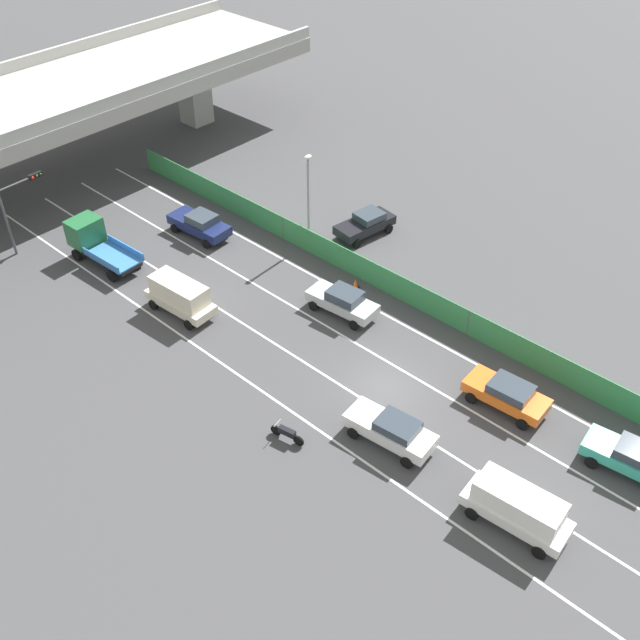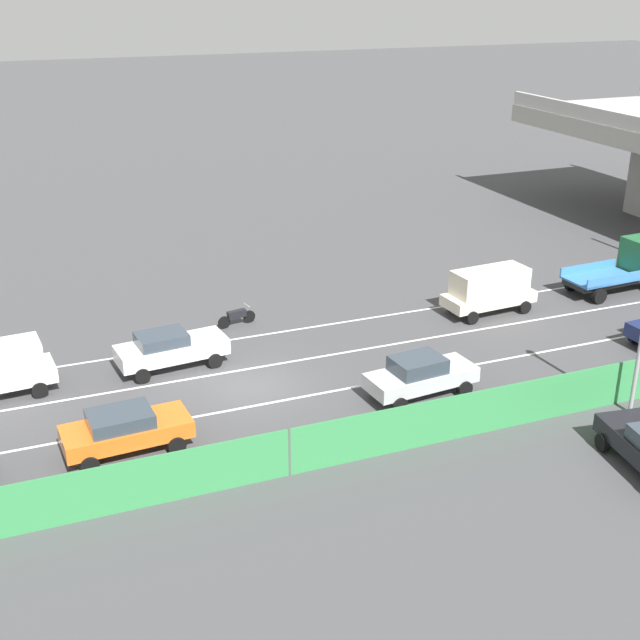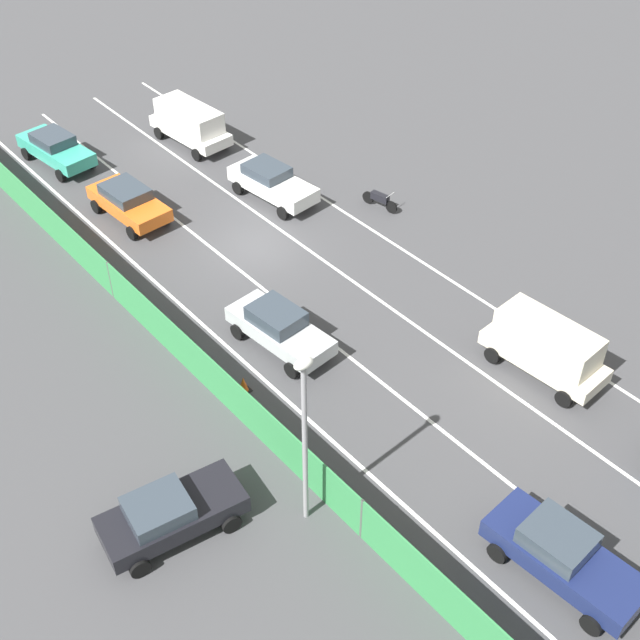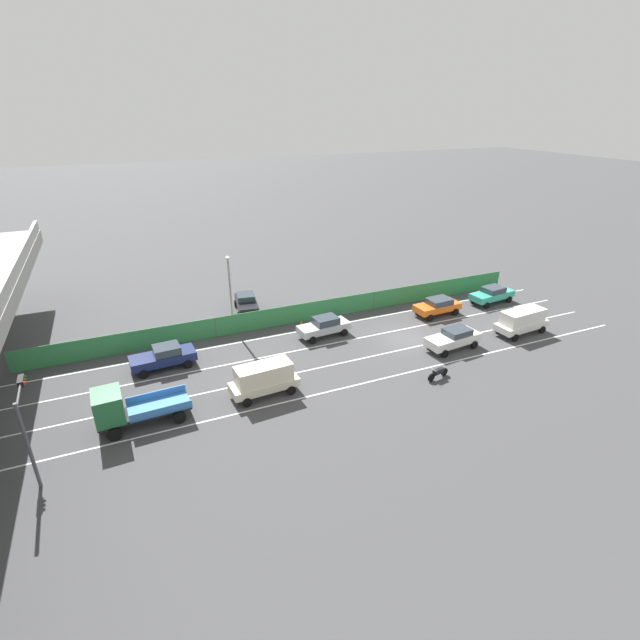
# 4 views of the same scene
# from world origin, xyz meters

# --- Properties ---
(ground_plane) EXTENTS (300.00, 300.00, 0.00)m
(ground_plane) POSITION_xyz_m (0.00, 0.00, 0.00)
(ground_plane) COLOR #424244
(lane_line_left_edge) EXTENTS (0.14, 49.50, 0.01)m
(lane_line_left_edge) POSITION_xyz_m (-4.82, 6.75, 0.00)
(lane_line_left_edge) COLOR silver
(lane_line_left_edge) RESTS_ON ground
(lane_line_mid_left) EXTENTS (0.14, 49.50, 0.01)m
(lane_line_mid_left) POSITION_xyz_m (-1.61, 6.75, 0.00)
(lane_line_mid_left) COLOR silver
(lane_line_mid_left) RESTS_ON ground
(lane_line_mid_right) EXTENTS (0.14, 49.50, 0.01)m
(lane_line_mid_right) POSITION_xyz_m (1.61, 6.75, 0.00)
(lane_line_mid_right) COLOR silver
(lane_line_mid_right) RESTS_ON ground
(lane_line_right_edge) EXTENTS (0.14, 49.50, 0.01)m
(lane_line_right_edge) POSITION_xyz_m (4.82, 6.75, 0.00)
(lane_line_right_edge) COLOR silver
(lane_line_right_edge) RESTS_ON ground
(green_fence) EXTENTS (0.10, 45.60, 1.76)m
(green_fence) POSITION_xyz_m (6.64, 6.75, 0.88)
(green_fence) COLOR #338447
(green_fence) RESTS_ON ground
(car_taxi_orange) EXTENTS (2.26, 4.49, 1.57)m
(car_taxi_orange) POSITION_xyz_m (3.10, -5.60, 0.89)
(car_taxi_orange) COLOR orange
(car_taxi_orange) RESTS_ON ground
(car_sedan_silver) EXTENTS (2.25, 4.58, 1.68)m
(car_sedan_silver) POSITION_xyz_m (3.21, 5.87, 0.91)
(car_sedan_silver) COLOR #B7BABC
(car_sedan_silver) RESTS_ON ground
(car_van_cream) EXTENTS (2.24, 4.71, 2.23)m
(car_van_cream) POSITION_xyz_m (-3.33, 13.18, 1.26)
(car_van_cream) COLOR beige
(car_van_cream) RESTS_ON ground
(car_sedan_navy) EXTENTS (2.29, 4.79, 1.71)m
(car_sedan_navy) POSITION_xyz_m (3.07, 18.94, 0.92)
(car_sedan_navy) COLOR navy
(car_sedan_navy) RESTS_ON ground
(car_taxi_teal) EXTENTS (2.38, 4.80, 1.61)m
(car_taxi_teal) POSITION_xyz_m (3.40, -12.33, 0.90)
(car_taxi_teal) COLOR teal
(car_taxi_teal) RESTS_ON ground
(car_van_white) EXTENTS (2.35, 4.93, 2.12)m
(car_van_white) POSITION_xyz_m (-3.00, -9.79, 1.21)
(car_van_white) COLOR silver
(car_van_white) RESTS_ON ground
(car_sedan_white) EXTENTS (2.32, 4.77, 1.64)m
(car_sedan_white) POSITION_xyz_m (-2.96, -2.71, 0.91)
(car_sedan_white) COLOR white
(car_sedan_white) RESTS_ON ground
(motorcycle) EXTENTS (0.65, 1.93, 0.93)m
(motorcycle) POSITION_xyz_m (-6.34, 1.20, 0.46)
(motorcycle) COLOR black
(motorcycle) RESTS_ON ground
(parked_sedan_dark) EXTENTS (4.57, 2.52, 1.61)m
(parked_sedan_dark) POSITION_xyz_m (10.93, 10.51, 0.89)
(parked_sedan_dark) COLOR black
(parked_sedan_dark) RESTS_ON ground
(street_lamp) EXTENTS (0.60, 0.36, 6.63)m
(street_lamp) POSITION_xyz_m (7.43, 12.67, 4.07)
(street_lamp) COLOR gray
(street_lamp) RESTS_ON ground
(traffic_cone) EXTENTS (0.47, 0.47, 0.66)m
(traffic_cone) POSITION_xyz_m (5.71, 6.98, 0.31)
(traffic_cone) COLOR orange
(traffic_cone) RESTS_ON ground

